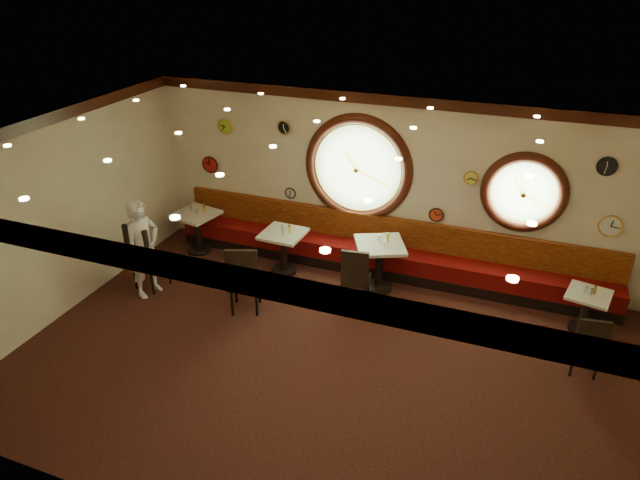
# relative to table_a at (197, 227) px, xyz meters

# --- Properties ---
(floor) EXTENTS (9.00, 6.00, 0.00)m
(floor) POSITION_rel_table_a_xyz_m (3.57, -2.24, -0.52)
(floor) COLOR black
(floor) RESTS_ON ground
(ceiling) EXTENTS (9.00, 6.00, 0.02)m
(ceiling) POSITION_rel_table_a_xyz_m (3.57, -2.24, 2.68)
(ceiling) COLOR #C88838
(ceiling) RESTS_ON wall_back
(wall_back) EXTENTS (9.00, 0.02, 3.20)m
(wall_back) POSITION_rel_table_a_xyz_m (3.57, 0.76, 1.08)
(wall_back) COLOR beige
(wall_back) RESTS_ON floor
(wall_front) EXTENTS (9.00, 0.02, 3.20)m
(wall_front) POSITION_rel_table_a_xyz_m (3.57, -5.24, 1.08)
(wall_front) COLOR beige
(wall_front) RESTS_ON floor
(wall_left) EXTENTS (0.02, 6.00, 3.20)m
(wall_left) POSITION_rel_table_a_xyz_m (-0.93, -2.24, 1.08)
(wall_left) COLOR beige
(wall_left) RESTS_ON floor
(molding_back) EXTENTS (9.00, 0.10, 0.18)m
(molding_back) POSITION_rel_table_a_xyz_m (3.57, 0.71, 2.59)
(molding_back) COLOR #331209
(molding_back) RESTS_ON wall_back
(molding_front) EXTENTS (9.00, 0.10, 0.18)m
(molding_front) POSITION_rel_table_a_xyz_m (3.57, -5.19, 2.59)
(molding_front) COLOR #331209
(molding_front) RESTS_ON wall_back
(molding_left) EXTENTS (0.10, 6.00, 0.18)m
(molding_left) POSITION_rel_table_a_xyz_m (-0.88, -2.24, 2.59)
(molding_left) COLOR #331209
(molding_left) RESTS_ON wall_back
(banquette_base) EXTENTS (8.00, 0.55, 0.20)m
(banquette_base) POSITION_rel_table_a_xyz_m (3.57, 0.48, -0.42)
(banquette_base) COLOR black
(banquette_base) RESTS_ON floor
(banquette_seat) EXTENTS (8.00, 0.55, 0.30)m
(banquette_seat) POSITION_rel_table_a_xyz_m (3.57, 0.48, -0.17)
(banquette_seat) COLOR #5E0808
(banquette_seat) RESTS_ON banquette_base
(banquette_back) EXTENTS (8.00, 0.10, 0.55)m
(banquette_back) POSITION_rel_table_a_xyz_m (3.57, 0.70, 0.23)
(banquette_back) COLOR #610B07
(banquette_back) RESTS_ON wall_back
(porthole_left_glass) EXTENTS (1.66, 0.02, 1.66)m
(porthole_left_glass) POSITION_rel_table_a_xyz_m (2.97, 0.75, 1.33)
(porthole_left_glass) COLOR #9ECF7C
(porthole_left_glass) RESTS_ON wall_back
(porthole_left_frame) EXTENTS (1.98, 0.18, 1.98)m
(porthole_left_frame) POSITION_rel_table_a_xyz_m (2.97, 0.74, 1.33)
(porthole_left_frame) COLOR #331209
(porthole_left_frame) RESTS_ON wall_back
(porthole_left_ring) EXTENTS (1.61, 0.03, 1.61)m
(porthole_left_ring) POSITION_rel_table_a_xyz_m (2.97, 0.71, 1.33)
(porthole_left_ring) COLOR gold
(porthole_left_ring) RESTS_ON wall_back
(porthole_right_glass) EXTENTS (1.10, 0.02, 1.10)m
(porthole_right_glass) POSITION_rel_table_a_xyz_m (5.77, 0.75, 1.28)
(porthole_right_glass) COLOR #9ECF7C
(porthole_right_glass) RESTS_ON wall_back
(porthole_right_frame) EXTENTS (1.38, 0.18, 1.38)m
(porthole_right_frame) POSITION_rel_table_a_xyz_m (5.77, 0.74, 1.28)
(porthole_right_frame) COLOR #331209
(porthole_right_frame) RESTS_ON wall_back
(porthole_right_ring) EXTENTS (1.09, 0.03, 1.09)m
(porthole_right_ring) POSITION_rel_table_a_xyz_m (5.77, 0.71, 1.28)
(porthole_right_ring) COLOR gold
(porthole_right_ring) RESTS_ON wall_back
(wall_clock_0) EXTENTS (0.24, 0.03, 0.24)m
(wall_clock_0) POSITION_rel_table_a_xyz_m (4.42, 0.72, 0.68)
(wall_clock_0) COLOR red
(wall_clock_0) RESTS_ON wall_back
(wall_clock_1) EXTENTS (0.22, 0.03, 0.22)m
(wall_clock_1) POSITION_rel_table_a_xyz_m (4.92, 0.72, 1.43)
(wall_clock_1) COLOR #E3ED4F
(wall_clock_1) RESTS_ON wall_back
(wall_clock_2) EXTENTS (0.32, 0.03, 0.32)m
(wall_clock_2) POSITION_rel_table_a_xyz_m (-0.03, 0.72, 1.03)
(wall_clock_2) COLOR #B51A12
(wall_clock_2) RESTS_ON wall_back
(wall_clock_3) EXTENTS (0.34, 0.03, 0.34)m
(wall_clock_3) POSITION_rel_table_a_xyz_m (7.12, 0.72, 0.93)
(wall_clock_3) COLOR white
(wall_clock_3) RESTS_ON wall_back
(wall_clock_4) EXTENTS (0.28, 0.03, 0.28)m
(wall_clock_4) POSITION_rel_table_a_xyz_m (6.87, 0.72, 1.88)
(wall_clock_4) COLOR black
(wall_clock_4) RESTS_ON wall_back
(wall_clock_5) EXTENTS (0.20, 0.03, 0.20)m
(wall_clock_5) POSITION_rel_table_a_xyz_m (1.67, 0.72, 0.68)
(wall_clock_5) COLOR silver
(wall_clock_5) RESTS_ON wall_back
(wall_clock_6) EXTENTS (0.26, 0.03, 0.26)m
(wall_clock_6) POSITION_rel_table_a_xyz_m (0.37, 0.72, 1.83)
(wall_clock_6) COLOR #95D32A
(wall_clock_6) RESTS_ON wall_back
(wall_clock_7) EXTENTS (0.24, 0.03, 0.24)m
(wall_clock_7) POSITION_rel_table_a_xyz_m (1.57, 0.72, 1.93)
(wall_clock_7) COLOR black
(wall_clock_7) RESTS_ON wall_back
(table_a) EXTENTS (0.88, 0.88, 0.82)m
(table_a) POSITION_rel_table_a_xyz_m (0.00, 0.00, 0.00)
(table_a) COLOR black
(table_a) RESTS_ON floor
(table_b) EXTENTS (0.76, 0.76, 0.80)m
(table_b) POSITION_rel_table_a_xyz_m (1.88, -0.14, -0.01)
(table_b) COLOR black
(table_b) RESTS_ON floor
(table_c) EXTENTS (1.06, 1.06, 0.88)m
(table_c) POSITION_rel_table_a_xyz_m (3.65, -0.08, 0.03)
(table_c) COLOR black
(table_c) RESTS_ON floor
(table_d) EXTENTS (0.73, 0.73, 0.67)m
(table_d) POSITION_rel_table_a_xyz_m (6.94, -0.15, -0.09)
(table_d) COLOR black
(table_d) RESTS_ON floor
(chair_a) EXTENTS (0.59, 0.59, 0.76)m
(chair_a) POSITION_rel_table_a_xyz_m (-0.09, -1.52, 0.19)
(chair_a) COLOR black
(chair_a) RESTS_ON floor
(chair_b) EXTENTS (0.65, 0.65, 0.75)m
(chair_b) POSITION_rel_table_a_xyz_m (1.83, -1.57, 0.17)
(chair_b) COLOR black
(chair_b) RESTS_ON floor
(chair_c) EXTENTS (0.49, 0.49, 0.65)m
(chair_c) POSITION_rel_table_a_xyz_m (3.43, -0.72, 0.09)
(chair_c) COLOR black
(chair_c) RESTS_ON floor
(chair_d) EXTENTS (0.46, 0.46, 0.60)m
(chair_d) POSITION_rel_table_a_xyz_m (6.92, -1.26, 0.03)
(chair_d) COLOR black
(chair_d) RESTS_ON floor
(condiment_a_salt) EXTENTS (0.04, 0.04, 0.10)m
(condiment_a_salt) POSITION_rel_table_a_xyz_m (-0.15, 0.09, 0.35)
(condiment_a_salt) COLOR silver
(condiment_a_salt) RESTS_ON table_a
(condiment_b_salt) EXTENTS (0.03, 0.03, 0.09)m
(condiment_b_salt) POSITION_rel_table_a_xyz_m (1.82, -0.04, 0.33)
(condiment_b_salt) COLOR silver
(condiment_b_salt) RESTS_ON table_b
(condiment_c_salt) EXTENTS (0.04, 0.04, 0.10)m
(condiment_c_salt) POSITION_rel_table_a_xyz_m (3.60, 0.03, 0.41)
(condiment_c_salt) COLOR silver
(condiment_c_salt) RESTS_ON table_c
(condiment_d_salt) EXTENTS (0.04, 0.04, 0.10)m
(condiment_d_salt) POSITION_rel_table_a_xyz_m (6.88, -0.15, 0.21)
(condiment_d_salt) COLOR silver
(condiment_d_salt) RESTS_ON table_d
(condiment_a_pepper) EXTENTS (0.03, 0.03, 0.09)m
(condiment_a_pepper) POSITION_rel_table_a_xyz_m (0.03, -0.00, 0.35)
(condiment_a_pepper) COLOR silver
(condiment_a_pepper) RESTS_ON table_a
(condiment_b_pepper) EXTENTS (0.04, 0.04, 0.11)m
(condiment_b_pepper) POSITION_rel_table_a_xyz_m (1.92, -0.21, 0.34)
(condiment_b_pepper) COLOR silver
(condiment_b_pepper) RESTS_ON table_b
(condiment_c_pepper) EXTENTS (0.03, 0.03, 0.09)m
(condiment_c_pepper) POSITION_rel_table_a_xyz_m (3.73, -0.11, 0.40)
(condiment_c_pepper) COLOR silver
(condiment_c_pepper) RESTS_ON table_c
(condiment_d_pepper) EXTENTS (0.04, 0.04, 0.11)m
(condiment_d_pepper) POSITION_rel_table_a_xyz_m (6.96, -0.17, 0.21)
(condiment_d_pepper) COLOR #BABABF
(condiment_d_pepper) RESTS_ON table_d
(condiment_a_bottle) EXTENTS (0.05, 0.05, 0.15)m
(condiment_a_bottle) POSITION_rel_table_a_xyz_m (0.12, 0.13, 0.38)
(condiment_a_bottle) COLOR gold
(condiment_a_bottle) RESTS_ON table_a
(condiment_b_bottle) EXTENTS (0.05, 0.05, 0.15)m
(condiment_b_bottle) POSITION_rel_table_a_xyz_m (2.00, -0.11, 0.36)
(condiment_b_bottle) COLOR gold
(condiment_b_bottle) RESTS_ON table_b
(condiment_c_bottle) EXTENTS (0.05, 0.05, 0.16)m
(condiment_c_bottle) POSITION_rel_table_a_xyz_m (3.75, 0.06, 0.44)
(condiment_c_bottle) COLOR gold
(condiment_c_bottle) RESTS_ON table_c
(condiment_d_bottle) EXTENTS (0.04, 0.04, 0.14)m
(condiment_d_bottle) POSITION_rel_table_a_xyz_m (7.01, -0.12, 0.22)
(condiment_d_bottle) COLOR gold
(condiment_d_bottle) RESTS_ON table_d
(waiter) EXTENTS (0.56, 0.71, 1.72)m
(waiter) POSITION_rel_table_a_xyz_m (0.02, -1.61, 0.34)
(waiter) COLOR white
(waiter) RESTS_ON floor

